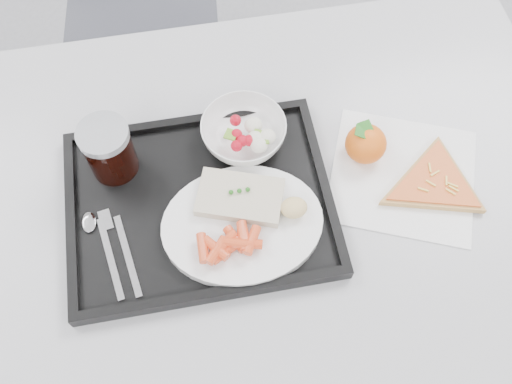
{
  "coord_description": "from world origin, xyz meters",
  "views": [
    {
      "loc": [
        -0.08,
        -0.17,
        1.64
      ],
      "look_at": [
        0.0,
        0.28,
        0.77
      ],
      "focal_mm": 40.0,
      "sensor_mm": 36.0,
      "label": 1
    }
  ],
  "objects_px": {
    "dinner_plate": "(242,224)",
    "salad_bowl": "(244,132)",
    "table": "(254,204)",
    "tray": "(200,204)",
    "pizza_slice": "(434,183)",
    "cola_glass": "(109,149)",
    "tangerine": "(366,144)"
  },
  "relations": [
    {
      "from": "salad_bowl",
      "to": "cola_glass",
      "type": "distance_m",
      "value": 0.24
    },
    {
      "from": "dinner_plate",
      "to": "salad_bowl",
      "type": "distance_m",
      "value": 0.18
    },
    {
      "from": "salad_bowl",
      "to": "table",
      "type": "bearing_deg",
      "value": -89.31
    },
    {
      "from": "tangerine",
      "to": "table",
      "type": "bearing_deg",
      "value": -171.62
    },
    {
      "from": "pizza_slice",
      "to": "table",
      "type": "bearing_deg",
      "value": 169.94
    },
    {
      "from": "tray",
      "to": "pizza_slice",
      "type": "bearing_deg",
      "value": -4.76
    },
    {
      "from": "dinner_plate",
      "to": "cola_glass",
      "type": "xyz_separation_m",
      "value": [
        -0.2,
        0.16,
        0.05
      ]
    },
    {
      "from": "tray",
      "to": "tangerine",
      "type": "distance_m",
      "value": 0.31
    },
    {
      "from": "tray",
      "to": "dinner_plate",
      "type": "xyz_separation_m",
      "value": [
        0.06,
        -0.06,
        0.02
      ]
    },
    {
      "from": "tray",
      "to": "salad_bowl",
      "type": "xyz_separation_m",
      "value": [
        0.1,
        0.11,
        0.03
      ]
    },
    {
      "from": "table",
      "to": "salad_bowl",
      "type": "relative_size",
      "value": 7.89
    },
    {
      "from": "table",
      "to": "cola_glass",
      "type": "relative_size",
      "value": 11.11
    },
    {
      "from": "tray",
      "to": "dinner_plate",
      "type": "bearing_deg",
      "value": -42.37
    },
    {
      "from": "tangerine",
      "to": "pizza_slice",
      "type": "distance_m",
      "value": 0.14
    },
    {
      "from": "dinner_plate",
      "to": "pizza_slice",
      "type": "bearing_deg",
      "value": 4.08
    },
    {
      "from": "dinner_plate",
      "to": "table",
      "type": "bearing_deg",
      "value": 67.66
    },
    {
      "from": "dinner_plate",
      "to": "salad_bowl",
      "type": "relative_size",
      "value": 1.78
    },
    {
      "from": "tangerine",
      "to": "dinner_plate",
      "type": "bearing_deg",
      "value": -155.31
    },
    {
      "from": "table",
      "to": "tray",
      "type": "xyz_separation_m",
      "value": [
        -0.1,
        -0.02,
        0.08
      ]
    },
    {
      "from": "pizza_slice",
      "to": "dinner_plate",
      "type": "bearing_deg",
      "value": -175.92
    },
    {
      "from": "salad_bowl",
      "to": "tray",
      "type": "bearing_deg",
      "value": -130.49
    },
    {
      "from": "table",
      "to": "tangerine",
      "type": "bearing_deg",
      "value": 8.38
    },
    {
      "from": "tangerine",
      "to": "pizza_slice",
      "type": "height_order",
      "value": "tangerine"
    },
    {
      "from": "table",
      "to": "tray",
      "type": "bearing_deg",
      "value": -167.64
    },
    {
      "from": "tray",
      "to": "dinner_plate",
      "type": "height_order",
      "value": "dinner_plate"
    },
    {
      "from": "tray",
      "to": "salad_bowl",
      "type": "bearing_deg",
      "value": 49.51
    },
    {
      "from": "salad_bowl",
      "to": "pizza_slice",
      "type": "height_order",
      "value": "salad_bowl"
    },
    {
      "from": "dinner_plate",
      "to": "pizza_slice",
      "type": "xyz_separation_m",
      "value": [
        0.35,
        0.02,
        -0.01
      ]
    },
    {
      "from": "tray",
      "to": "dinner_plate",
      "type": "relative_size",
      "value": 1.67
    },
    {
      "from": "tray",
      "to": "pizza_slice",
      "type": "distance_m",
      "value": 0.41
    },
    {
      "from": "tray",
      "to": "salad_bowl",
      "type": "distance_m",
      "value": 0.15
    },
    {
      "from": "salad_bowl",
      "to": "dinner_plate",
      "type": "bearing_deg",
      "value": -100.51
    }
  ]
}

